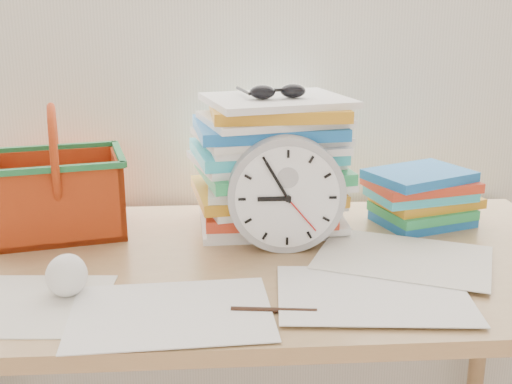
{
  "coord_description": "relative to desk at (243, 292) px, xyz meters",
  "views": [
    {
      "loc": [
        -0.05,
        0.41,
        1.25
      ],
      "look_at": [
        0.03,
        1.6,
        0.89
      ],
      "focal_mm": 45.0,
      "sensor_mm": 36.0,
      "label": 1
    }
  ],
  "objects": [
    {
      "name": "desk",
      "position": [
        0.0,
        0.0,
        0.0
      ],
      "size": [
        1.4,
        0.7,
        0.75
      ],
      "color": "#A27C4C",
      "rests_on": "ground"
    },
    {
      "name": "paper_stack",
      "position": [
        0.07,
        0.18,
        0.22
      ],
      "size": [
        0.37,
        0.32,
        0.3
      ],
      "primitive_type": null,
      "rotation": [
        0.0,
        0.0,
        0.14
      ],
      "color": "white",
      "rests_on": "desk"
    },
    {
      "name": "clock",
      "position": [
        0.09,
        0.04,
        0.19
      ],
      "size": [
        0.24,
        0.05,
        0.24
      ],
      "primitive_type": "cylinder",
      "rotation": [
        1.57,
        0.0,
        0.0
      ],
      "color": "#A8A9AB",
      "rests_on": "desk"
    },
    {
      "name": "sunglasses",
      "position": [
        0.08,
        0.15,
        0.39
      ],
      "size": [
        0.16,
        0.14,
        0.03
      ],
      "primitive_type": null,
      "rotation": [
        0.0,
        0.0,
        0.21
      ],
      "color": "black",
      "rests_on": "paper_stack"
    },
    {
      "name": "book_stack",
      "position": [
        0.42,
        0.18,
        0.14
      ],
      "size": [
        0.3,
        0.26,
        0.13
      ],
      "primitive_type": null,
      "rotation": [
        0.0,
        0.0,
        0.31
      ],
      "color": "white",
      "rests_on": "desk"
    },
    {
      "name": "basket",
      "position": [
        -0.4,
        0.18,
        0.21
      ],
      "size": [
        0.32,
        0.27,
        0.28
      ],
      "primitive_type": null,
      "rotation": [
        0.0,
        0.0,
        0.23
      ],
      "color": "#BF3F12",
      "rests_on": "desk"
    },
    {
      "name": "crumpled_ball",
      "position": [
        -0.31,
        -0.14,
        0.11
      ],
      "size": [
        0.07,
        0.07,
        0.07
      ],
      "primitive_type": "sphere",
      "color": "white",
      "rests_on": "desk"
    },
    {
      "name": "pen",
      "position": [
        0.04,
        -0.24,
        0.08
      ],
      "size": [
        0.14,
        0.03,
        0.01
      ],
      "primitive_type": "cylinder",
      "rotation": [
        0.0,
        1.57,
        -0.12
      ],
      "color": "black",
      "rests_on": "desk"
    },
    {
      "name": "scattered_papers",
      "position": [
        0.0,
        0.0,
        0.08
      ],
      "size": [
        1.26,
        0.42,
        0.02
      ],
      "primitive_type": null,
      "color": "white",
      "rests_on": "desk"
    }
  ]
}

